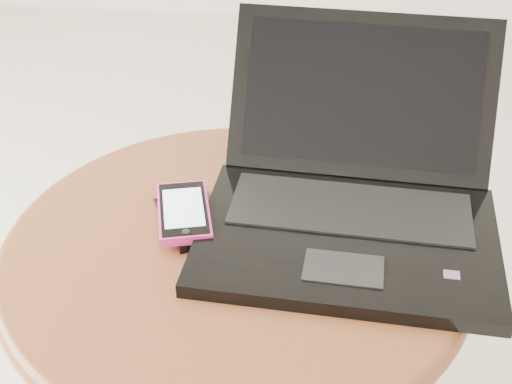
# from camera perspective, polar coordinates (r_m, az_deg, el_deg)

# --- Properties ---
(table) EXTENTS (0.63, 0.63, 0.50)m
(table) POSITION_cam_1_polar(r_m,az_deg,el_deg) (1.03, -1.57, -8.65)
(table) COLOR #4C2712
(table) RESTS_ON ground
(laptop) EXTENTS (0.41, 0.42, 0.23)m
(laptop) POSITION_cam_1_polar(r_m,az_deg,el_deg) (0.98, 7.59, -0.20)
(laptop) COLOR black
(laptop) RESTS_ON table
(phone_black) EXTENTS (0.12, 0.14, 0.01)m
(phone_black) POSITION_cam_1_polar(r_m,az_deg,el_deg) (0.99, -5.34, -2.06)
(phone_black) COLOR black
(phone_black) RESTS_ON table
(phone_pink) EXTENTS (0.10, 0.14, 0.02)m
(phone_pink) POSITION_cam_1_polar(r_m,az_deg,el_deg) (0.98, -5.77, -1.58)
(phone_pink) COLOR #E3328C
(phone_pink) RESTS_ON phone_black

